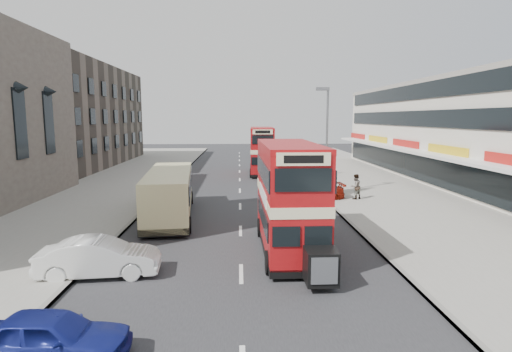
% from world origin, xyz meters
% --- Properties ---
extents(ground, '(160.00, 160.00, 0.00)m').
position_xyz_m(ground, '(0.00, 0.00, 0.00)').
color(ground, '#28282B').
rests_on(ground, ground).
extents(road_surface, '(12.00, 90.00, 0.01)m').
position_xyz_m(road_surface, '(0.00, 20.00, 0.01)').
color(road_surface, '#28282B').
rests_on(road_surface, ground).
extents(pavement_right, '(12.00, 90.00, 0.15)m').
position_xyz_m(pavement_right, '(12.00, 20.00, 0.07)').
color(pavement_right, gray).
rests_on(pavement_right, ground).
extents(pavement_left, '(12.00, 90.00, 0.15)m').
position_xyz_m(pavement_left, '(-12.00, 20.00, 0.07)').
color(pavement_left, gray).
rests_on(pavement_left, ground).
extents(kerb_left, '(0.20, 90.00, 0.16)m').
position_xyz_m(kerb_left, '(-6.10, 20.00, 0.07)').
color(kerb_left, gray).
rests_on(kerb_left, ground).
extents(kerb_right, '(0.20, 90.00, 0.16)m').
position_xyz_m(kerb_right, '(6.10, 20.00, 0.07)').
color(kerb_right, gray).
rests_on(kerb_right, ground).
extents(brick_terrace, '(14.00, 28.00, 12.00)m').
position_xyz_m(brick_terrace, '(-22.00, 38.00, 6.00)').
color(brick_terrace, '#66594C').
rests_on(brick_terrace, ground).
extents(commercial_row, '(9.90, 46.20, 9.30)m').
position_xyz_m(commercial_row, '(19.95, 22.00, 4.70)').
color(commercial_row, beige).
rests_on(commercial_row, ground).
extents(street_lamp, '(1.00, 0.20, 8.12)m').
position_xyz_m(street_lamp, '(6.52, 18.00, 4.78)').
color(street_lamp, slate).
rests_on(street_lamp, ground).
extents(bus_main, '(2.42, 8.44, 4.64)m').
position_xyz_m(bus_main, '(2.13, 4.62, 2.44)').
color(bus_main, black).
rests_on(bus_main, ground).
extents(bus_second, '(2.64, 8.63, 4.71)m').
position_xyz_m(bus_second, '(2.36, 29.86, 2.48)').
color(bus_second, black).
rests_on(bus_second, ground).
extents(coach, '(3.38, 9.87, 2.57)m').
position_xyz_m(coach, '(-4.18, 11.20, 1.51)').
color(coach, black).
rests_on(coach, ground).
extents(car_left_near, '(3.84, 1.64, 1.29)m').
position_xyz_m(car_left_near, '(-4.63, -3.53, 0.65)').
color(car_left_near, navy).
rests_on(car_left_near, ground).
extents(car_left_front, '(4.52, 1.93, 1.45)m').
position_xyz_m(car_left_front, '(-5.28, 2.00, 0.73)').
color(car_left_front, white).
rests_on(car_left_front, ground).
extents(car_right_a, '(4.45, 2.11, 1.25)m').
position_xyz_m(car_right_a, '(5.27, 15.78, 0.63)').
color(car_right_a, maroon).
rests_on(car_right_a, ground).
extents(car_right_b, '(4.35, 2.41, 1.15)m').
position_xyz_m(car_right_b, '(4.45, 20.51, 0.58)').
color(car_right_b, '#CD6914').
rests_on(car_right_b, ground).
extents(car_right_c, '(4.27, 1.75, 1.45)m').
position_xyz_m(car_right_c, '(4.71, 30.21, 0.73)').
color(car_right_c, teal).
rests_on(car_right_c, ground).
extents(pedestrian_near, '(0.80, 0.72, 1.80)m').
position_xyz_m(pedestrian_near, '(8.19, 15.48, 1.05)').
color(pedestrian_near, gray).
rests_on(pedestrian_near, pavement_right).
extents(pedestrian_far, '(1.23, 0.77, 1.95)m').
position_xyz_m(pedestrian_far, '(9.12, 28.54, 1.13)').
color(pedestrian_far, gray).
rests_on(pedestrian_far, pavement_right).
extents(cyclist, '(0.87, 1.94, 2.31)m').
position_xyz_m(cyclist, '(4.64, 20.44, 0.79)').
color(cyclist, gray).
rests_on(cyclist, ground).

